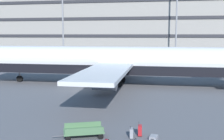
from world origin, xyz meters
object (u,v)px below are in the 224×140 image
suitcase_black (140,130)px  suitcase_orange (131,133)px  airliner (114,62)px  baggage_cart (84,131)px  suitcase_upright (154,138)px

suitcase_black → suitcase_orange: (-0.50, -0.53, -0.03)m
suitcase_black → suitcase_orange: bearing=-133.5°
airliner → baggage_cart: size_ratio=12.25×
suitcase_upright → baggage_cart: (-4.51, -0.48, 0.31)m
baggage_cart → suitcase_black: bearing=14.4°
suitcase_black → suitcase_upright: bearing=-25.7°
suitcase_orange → baggage_cart: 3.12m
suitcase_orange → baggage_cart: baggage_cart is taller
suitcase_orange → baggage_cart: size_ratio=0.23×
baggage_cart → suitcase_upright: bearing=6.1°
suitcase_upright → baggage_cart: size_ratio=0.22×
suitcase_upright → baggage_cart: bearing=-173.9°
suitcase_black → baggage_cart: bearing=-165.6°
suitcase_orange → suitcase_upright: bearing=3.5°
suitcase_orange → suitcase_upright: 1.44m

